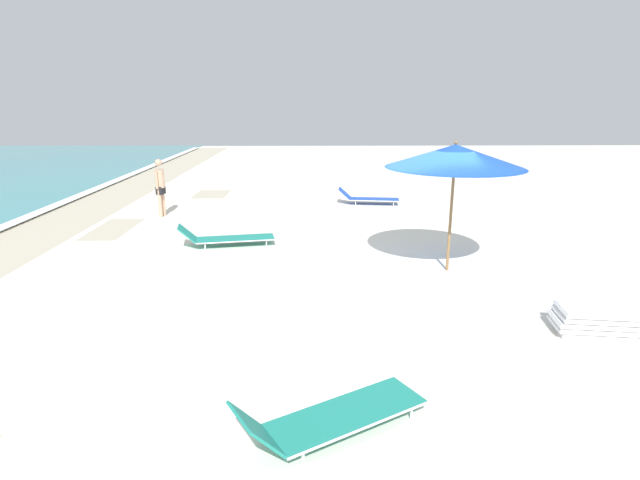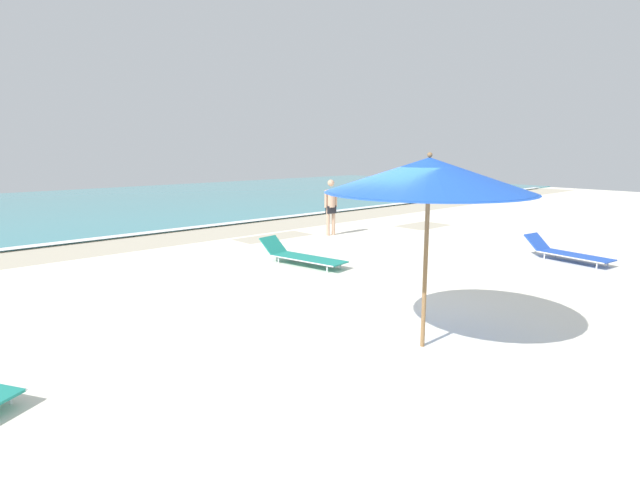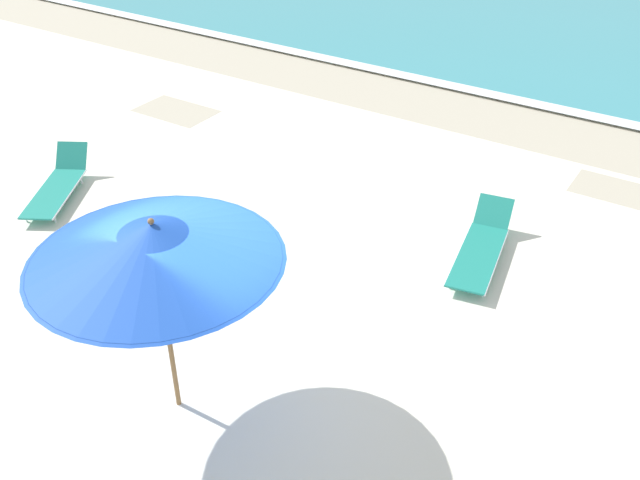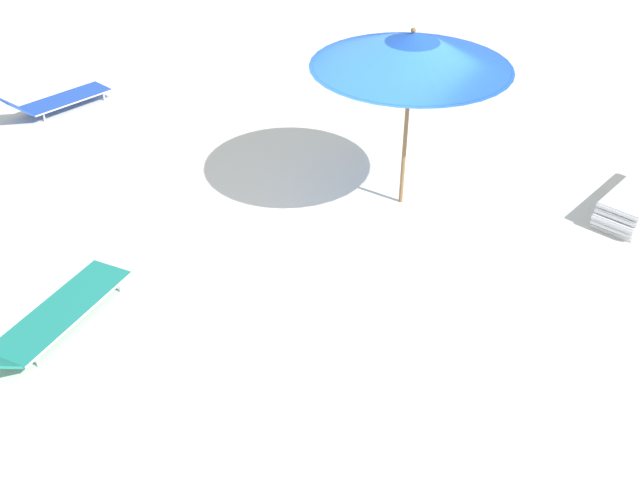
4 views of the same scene
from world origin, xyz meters
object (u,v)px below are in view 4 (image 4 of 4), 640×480
Objects in this scene: lounger_stack at (639,198)px; sun_lounger_under_umbrella at (49,319)px; beach_umbrella at (412,50)px; sun_lounger_beside_umbrella at (56,100)px.

sun_lounger_under_umbrella is at bearing 61.41° from lounger_stack.
beach_umbrella is at bearing -121.31° from sun_lounger_under_umbrella.
beach_umbrella is 7.39m from sun_lounger_beside_umbrella.
beach_umbrella is 1.41× the size of lounger_stack.
beach_umbrella is 5.75m from sun_lounger_under_umbrella.
sun_lounger_under_umbrella is at bearing 148.75° from sun_lounger_beside_umbrella.
lounger_stack is at bearing -148.97° from beach_umbrella.
sun_lounger_beside_umbrella reaches higher than lounger_stack.
beach_umbrella is 4.15m from lounger_stack.
sun_lounger_beside_umbrella is at bearing 7.23° from beach_umbrella.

